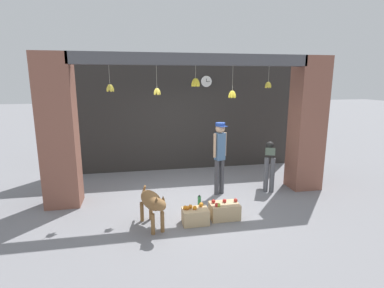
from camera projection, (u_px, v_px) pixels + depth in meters
ground_plane at (195, 200)px, 6.67m from camera, size 60.00×60.00×0.00m
shop_back_wall at (178, 116)px, 8.71m from camera, size 6.89×0.12×3.15m
shop_pillar_left at (59, 132)px, 6.11m from camera, size 0.70×0.60×3.15m
shop_pillar_right at (307, 124)px, 7.15m from camera, size 0.70×0.60×3.15m
storefront_awning at (195, 61)px, 6.16m from camera, size 4.99×0.27×0.93m
dog at (152, 202)px, 5.32m from camera, size 0.51×1.05×0.72m
shopkeeper at (220, 153)px, 6.82m from camera, size 0.33×0.30×1.68m
worker_stooping at (270, 160)px, 7.23m from camera, size 0.50×0.80×1.09m
fruit_crate_oranges at (195, 216)px, 5.55m from camera, size 0.48×0.33×0.35m
fruit_crate_apples at (224, 210)px, 5.77m from camera, size 0.55×0.38×0.37m
water_bottle at (199, 201)px, 6.35m from camera, size 0.07×0.07×0.23m
wall_clock at (206, 81)px, 8.58m from camera, size 0.33×0.03×0.33m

